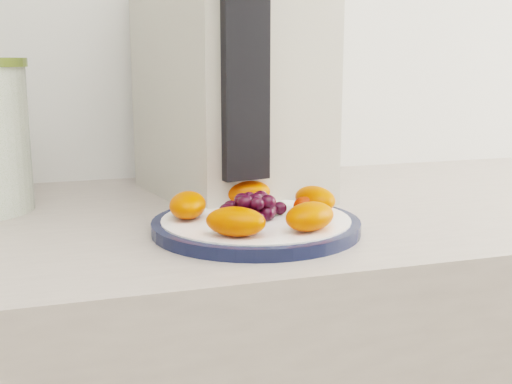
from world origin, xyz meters
name	(u,v)px	position (x,y,z in m)	size (l,w,h in m)	color
plate_rim	(256,226)	(0.11, 1.08, 0.91)	(0.26, 0.26, 0.01)	black
plate_face	(256,225)	(0.11, 1.08, 0.91)	(0.23, 0.23, 0.02)	white
appliance_body	(229,75)	(0.14, 1.31, 1.09)	(0.21, 0.30, 0.37)	#AAA395
appliance_panel	(245,74)	(0.12, 1.15, 1.09)	(0.06, 0.02, 0.28)	black
fruit_plate	(260,206)	(0.11, 1.08, 0.93)	(0.22, 0.22, 0.03)	#D83400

